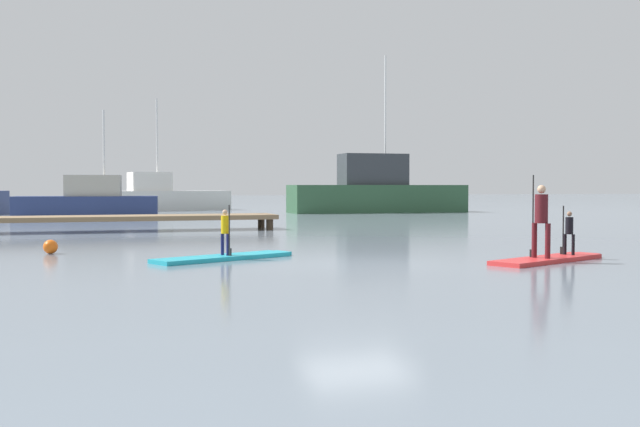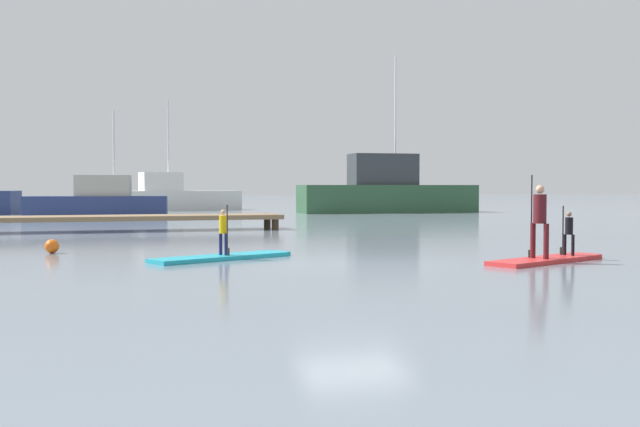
% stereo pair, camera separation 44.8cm
% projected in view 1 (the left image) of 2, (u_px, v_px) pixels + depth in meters
% --- Properties ---
extents(ground_plane, '(240.00, 240.00, 0.00)m').
position_uv_depth(ground_plane, '(356.00, 263.00, 17.14)').
color(ground_plane, slate).
extents(paddleboard_near, '(3.64, 2.25, 0.10)m').
position_uv_depth(paddleboard_near, '(225.00, 257.00, 18.03)').
color(paddleboard_near, '#1E9EB2').
rests_on(paddleboard_near, ground).
extents(paddler_child_solo, '(0.25, 0.36, 1.21)m').
position_uv_depth(paddler_child_solo, '(225.00, 230.00, 18.00)').
color(paddler_child_solo, '#19194C').
rests_on(paddler_child_solo, paddleboard_near).
extents(paddleboard_far, '(3.64, 2.18, 0.10)m').
position_uv_depth(paddleboard_far, '(549.00, 259.00, 17.57)').
color(paddleboard_far, red).
rests_on(paddleboard_far, ground).
extents(paddler_adult, '(0.39, 0.49, 1.91)m').
position_uv_depth(paddler_adult, '(541.00, 216.00, 17.32)').
color(paddler_adult, '#4C1419').
rests_on(paddler_adult, paddleboard_far).
extents(paddler_child_front, '(0.24, 0.35, 1.18)m').
position_uv_depth(paddler_child_front, '(569.00, 230.00, 18.15)').
color(paddler_child_front, black).
rests_on(paddler_child_front, paddleboard_far).
extents(fishing_boat_white_large, '(11.78, 3.15, 10.30)m').
position_uv_depth(fishing_boat_white_large, '(377.00, 192.00, 49.73)').
color(fishing_boat_white_large, '#2D5638').
rests_on(fishing_boat_white_large, ground).
extents(motor_boat_small_navy, '(9.43, 3.83, 7.88)m').
position_uv_depth(motor_boat_small_navy, '(162.00, 197.00, 53.61)').
color(motor_boat_small_navy, silver).
rests_on(motor_boat_small_navy, ground).
extents(trawler_grey_distant, '(7.76, 2.75, 5.90)m').
position_uv_depth(trawler_grey_distant, '(88.00, 202.00, 41.39)').
color(trawler_grey_distant, navy).
rests_on(trawler_grey_distant, ground).
extents(floating_dock, '(11.65, 2.07, 0.61)m').
position_uv_depth(floating_dock, '(126.00, 218.00, 29.12)').
color(floating_dock, '#846B4C').
rests_on(floating_dock, ground).
extents(mooring_buoy_near, '(0.37, 0.37, 0.37)m').
position_uv_depth(mooring_buoy_near, '(50.00, 247.00, 19.49)').
color(mooring_buoy_near, orange).
rests_on(mooring_buoy_near, ground).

